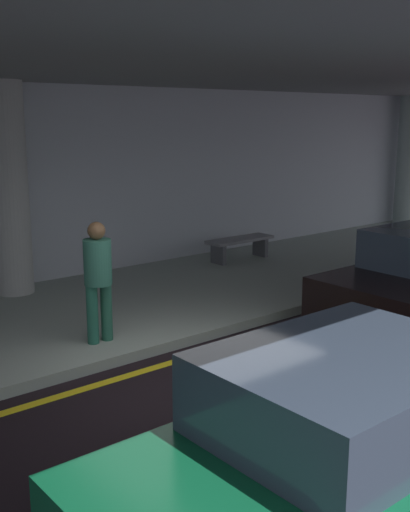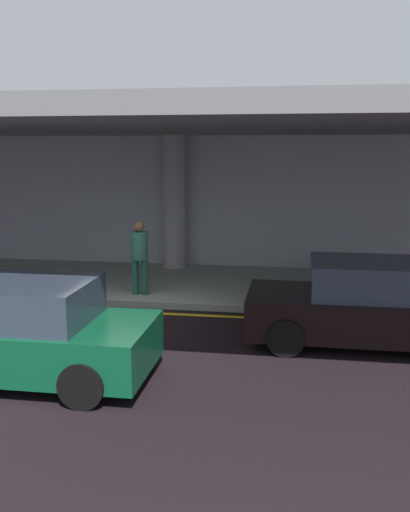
# 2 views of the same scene
# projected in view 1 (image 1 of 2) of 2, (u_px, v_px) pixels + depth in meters

# --- Properties ---
(ground_plane) EXTENTS (60.00, 60.00, 0.00)m
(ground_plane) POSITION_uv_depth(u_px,v_px,m) (179.00, 387.00, 7.60)
(ground_plane) COLOR black
(sidewalk) EXTENTS (26.00, 4.20, 0.15)m
(sidewalk) POSITION_uv_depth(u_px,v_px,m) (60.00, 319.00, 9.92)
(sidewalk) COLOR #96A298
(sidewalk) RESTS_ON ground
(lane_stripe_yellow) EXTENTS (26.00, 0.14, 0.01)m
(lane_stripe_yellow) POSITION_uv_depth(u_px,v_px,m) (147.00, 370.00, 8.11)
(lane_stripe_yellow) COLOR yellow
(lane_stripe_yellow) RESTS_ON ground
(support_column_center) EXTENTS (0.64, 0.64, 3.65)m
(support_column_center) POSITION_uv_depth(u_px,v_px,m) (10.00, 190.00, 10.77)
(support_column_center) COLOR #9C9C99
(support_column_center) RESTS_ON sidewalk
(support_column_right_mid) EXTENTS (0.64, 0.64, 3.65)m
(support_column_right_mid) POSITION_uv_depth(u_px,v_px,m) (408.00, 160.00, 18.23)
(support_column_right_mid) COLOR #92A39F
(support_column_right_mid) RESTS_ON sidewalk
(ceiling_overhang) EXTENTS (28.00, 13.20, 0.30)m
(ceiling_overhang) POSITION_uv_depth(u_px,v_px,m) (63.00, 61.00, 8.71)
(ceiling_overhang) COLOR slate
(ceiling_overhang) RESTS_ON support_column_far_left
(car_dark_green) EXTENTS (4.10, 1.92, 1.50)m
(car_dark_green) POSITION_uv_depth(u_px,v_px,m) (340.00, 452.00, 4.75)
(car_dark_green) COLOR #0C4B2C
(car_dark_green) RESTS_ON ground
(traveler_with_luggage) EXTENTS (0.38, 0.38, 1.68)m
(traveler_with_luggage) POSITION_uv_depth(u_px,v_px,m) (98.00, 274.00, 8.51)
(traveler_with_luggage) COLOR #205B48
(traveler_with_luggage) RESTS_ON sidewalk
(bench_metal) EXTENTS (1.60, 0.50, 0.48)m
(bench_metal) POSITION_uv_depth(u_px,v_px,m) (240.00, 244.00, 13.65)
(bench_metal) COLOR slate
(bench_metal) RESTS_ON sidewalk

